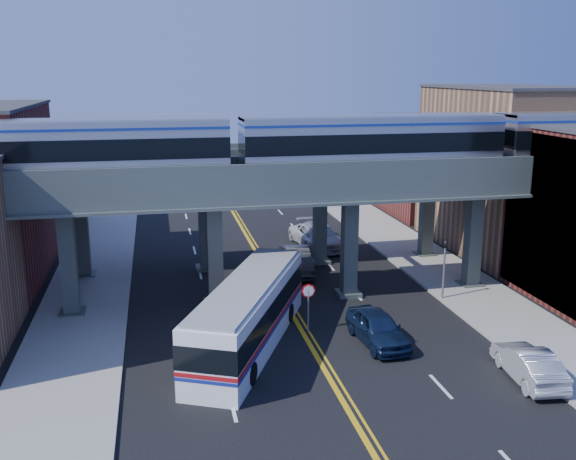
{
  "coord_description": "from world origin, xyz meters",
  "views": [
    {
      "loc": [
        -7.08,
        -27.29,
        13.19
      ],
      "look_at": [
        -0.17,
        5.9,
        4.8
      ],
      "focal_mm": 40.0,
      "sensor_mm": 36.0,
      "label": 1
    }
  ],
  "objects_px": {
    "car_lane_a": "(378,328)",
    "traffic_signal": "(444,263)",
    "stop_sign": "(308,300)",
    "car_parked_curb": "(528,364)",
    "car_lane_b": "(296,261)",
    "car_lane_c": "(315,236)",
    "transit_train": "(372,142)",
    "transit_bus": "(249,314)",
    "car_lane_d": "(319,236)"
  },
  "relations": [
    {
      "from": "transit_train",
      "to": "stop_sign",
      "type": "height_order",
      "value": "transit_train"
    },
    {
      "from": "stop_sign",
      "to": "car_parked_curb",
      "type": "relative_size",
      "value": 0.57
    },
    {
      "from": "car_lane_c",
      "to": "transit_train",
      "type": "bearing_deg",
      "value": -95.47
    },
    {
      "from": "car_lane_a",
      "to": "traffic_signal",
      "type": "bearing_deg",
      "value": 36.65
    },
    {
      "from": "transit_train",
      "to": "car_lane_b",
      "type": "relative_size",
      "value": 9.07
    },
    {
      "from": "car_lane_a",
      "to": "car_lane_c",
      "type": "xyz_separation_m",
      "value": [
        1.44,
        18.41,
        -0.01
      ]
    },
    {
      "from": "car_lane_b",
      "to": "car_lane_c",
      "type": "height_order",
      "value": "car_lane_b"
    },
    {
      "from": "stop_sign",
      "to": "transit_bus",
      "type": "relative_size",
      "value": 0.21
    },
    {
      "from": "car_lane_a",
      "to": "car_lane_c",
      "type": "relative_size",
      "value": 0.83
    },
    {
      "from": "transit_bus",
      "to": "car_lane_c",
      "type": "relative_size",
      "value": 2.13
    },
    {
      "from": "car_lane_a",
      "to": "car_lane_b",
      "type": "bearing_deg",
      "value": 92.7
    },
    {
      "from": "stop_sign",
      "to": "car_lane_a",
      "type": "xyz_separation_m",
      "value": [
        3.05,
        -2.09,
        -0.94
      ]
    },
    {
      "from": "stop_sign",
      "to": "car_lane_d",
      "type": "relative_size",
      "value": 0.43
    },
    {
      "from": "car_lane_d",
      "to": "transit_train",
      "type": "bearing_deg",
      "value": -90.33
    },
    {
      "from": "car_parked_curb",
      "to": "traffic_signal",
      "type": "bearing_deg",
      "value": -88.21
    },
    {
      "from": "car_lane_a",
      "to": "stop_sign",
      "type": "bearing_deg",
      "value": 141.27
    },
    {
      "from": "traffic_signal",
      "to": "car_lane_c",
      "type": "distance_m",
      "value": 14.11
    },
    {
      "from": "transit_train",
      "to": "car_parked_curb",
      "type": "distance_m",
      "value": 15.21
    },
    {
      "from": "car_lane_c",
      "to": "traffic_signal",
      "type": "bearing_deg",
      "value": -79.17
    },
    {
      "from": "traffic_signal",
      "to": "car_parked_curb",
      "type": "relative_size",
      "value": 0.89
    },
    {
      "from": "transit_train",
      "to": "car_lane_c",
      "type": "distance_m",
      "value": 14.13
    },
    {
      "from": "car_lane_b",
      "to": "car_lane_a",
      "type": "bearing_deg",
      "value": -78.09
    },
    {
      "from": "car_lane_a",
      "to": "car_lane_c",
      "type": "bearing_deg",
      "value": 81.2
    },
    {
      "from": "transit_train",
      "to": "traffic_signal",
      "type": "relative_size",
      "value": 11.44
    },
    {
      "from": "car_lane_b",
      "to": "car_lane_c",
      "type": "xyz_separation_m",
      "value": [
        2.92,
        6.38,
        -0.05
      ]
    },
    {
      "from": "transit_train",
      "to": "car_lane_c",
      "type": "relative_size",
      "value": 8.09
    },
    {
      "from": "traffic_signal",
      "to": "car_parked_curb",
      "type": "bearing_deg",
      "value": -93.94
    },
    {
      "from": "car_lane_a",
      "to": "car_lane_d",
      "type": "xyz_separation_m",
      "value": [
        1.65,
        18.11,
        0.08
      ]
    },
    {
      "from": "transit_train",
      "to": "car_parked_curb",
      "type": "xyz_separation_m",
      "value": [
        3.31,
        -12.17,
        -8.5
      ]
    },
    {
      "from": "traffic_signal",
      "to": "car_lane_b",
      "type": "xyz_separation_m",
      "value": [
        -7.34,
        6.94,
        -1.45
      ]
    },
    {
      "from": "car_lane_a",
      "to": "car_parked_curb",
      "type": "bearing_deg",
      "value": -48.93
    },
    {
      "from": "car_lane_b",
      "to": "car_lane_c",
      "type": "distance_m",
      "value": 7.02
    },
    {
      "from": "transit_train",
      "to": "traffic_signal",
      "type": "height_order",
      "value": "transit_train"
    },
    {
      "from": "transit_bus",
      "to": "car_lane_b",
      "type": "distance_m",
      "value": 12.03
    },
    {
      "from": "car_lane_d",
      "to": "car_parked_curb",
      "type": "xyz_separation_m",
      "value": [
        3.5,
        -23.19,
        -0.14
      ]
    },
    {
      "from": "stop_sign",
      "to": "car_parked_curb",
      "type": "distance_m",
      "value": 10.94
    },
    {
      "from": "car_lane_b",
      "to": "transit_train",
      "type": "bearing_deg",
      "value": -51.19
    },
    {
      "from": "traffic_signal",
      "to": "car_lane_b",
      "type": "relative_size",
      "value": 0.79
    },
    {
      "from": "traffic_signal",
      "to": "car_parked_curb",
      "type": "distance_m",
      "value": 10.31
    },
    {
      "from": "car_lane_c",
      "to": "car_lane_d",
      "type": "distance_m",
      "value": 0.38
    },
    {
      "from": "transit_train",
      "to": "car_lane_b",
      "type": "distance_m",
      "value": 10.3
    },
    {
      "from": "stop_sign",
      "to": "transit_bus",
      "type": "xyz_separation_m",
      "value": [
        -3.26,
        -1.05,
        -0.12
      ]
    },
    {
      "from": "stop_sign",
      "to": "car_parked_curb",
      "type": "xyz_separation_m",
      "value": [
        8.2,
        -7.17,
        -1.0
      ]
    },
    {
      "from": "stop_sign",
      "to": "transit_bus",
      "type": "bearing_deg",
      "value": -162.15
    },
    {
      "from": "traffic_signal",
      "to": "stop_sign",
      "type": "bearing_deg",
      "value": -161.37
    },
    {
      "from": "car_lane_c",
      "to": "car_lane_a",
      "type": "bearing_deg",
      "value": -101.97
    },
    {
      "from": "transit_bus",
      "to": "car_lane_a",
      "type": "relative_size",
      "value": 2.58
    },
    {
      "from": "traffic_signal",
      "to": "car_parked_curb",
      "type": "height_order",
      "value": "traffic_signal"
    },
    {
      "from": "car_lane_b",
      "to": "car_lane_d",
      "type": "relative_size",
      "value": 0.84
    },
    {
      "from": "traffic_signal",
      "to": "car_lane_d",
      "type": "height_order",
      "value": "traffic_signal"
    }
  ]
}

